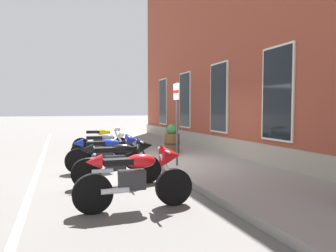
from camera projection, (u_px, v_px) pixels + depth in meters
name	position (u px, v px, depth m)	size (l,w,h in m)	color
ground_plane	(158.00, 168.00, 8.67)	(140.00, 140.00, 0.00)	#565451
sidewalk	(203.00, 163.00, 9.15)	(27.88, 2.85, 0.15)	gray
lane_stripe	(35.00, 177.00, 7.59)	(27.88, 0.12, 0.01)	silver
brick_pub_facade	(323.00, 26.00, 10.44)	(21.88, 6.35, 9.07)	brown
motorcycle_yellow_naked	(102.00, 141.00, 11.35)	(0.68, 2.06, 1.02)	black
motorcycle_grey_naked	(104.00, 147.00, 9.66)	(0.62, 2.03, 0.97)	black
motorcycle_blue_sport	(110.00, 151.00, 8.27)	(0.62, 2.17, 1.01)	black
motorcycle_black_sport	(121.00, 160.00, 6.73)	(0.62, 1.99, 1.04)	black
motorcycle_red_sport	(139.00, 175.00, 5.12)	(0.62, 2.04, 1.06)	black
parking_sign	(177.00, 112.00, 8.25)	(0.36, 0.07, 2.26)	#4C4C51
barrel_planter	(172.00, 140.00, 10.64)	(0.55, 0.55, 1.02)	brown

